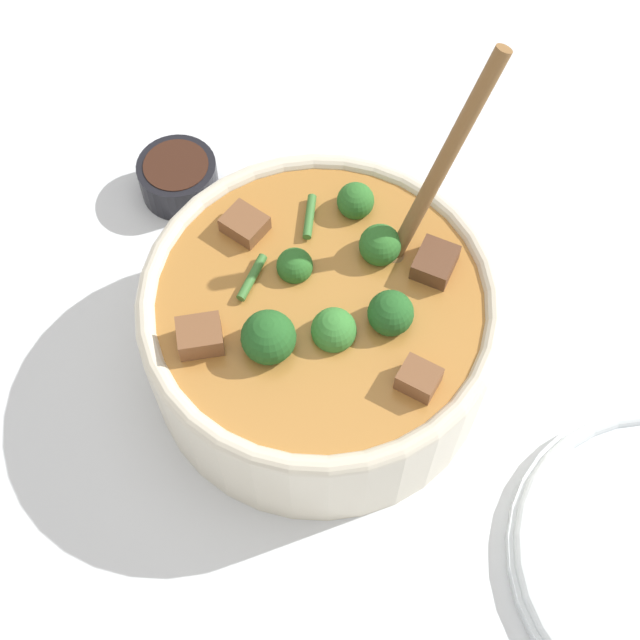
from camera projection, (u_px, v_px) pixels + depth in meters
ground_plane at (320, 360)px, 0.76m from camera, size 4.00×4.00×0.00m
stew_bowl at (320, 325)px, 0.71m from camera, size 0.28×0.29×0.27m
condiment_bowl at (178, 176)px, 0.83m from camera, size 0.07×0.07×0.04m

